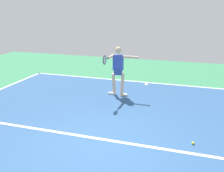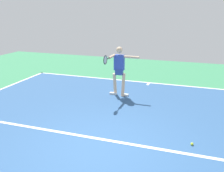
# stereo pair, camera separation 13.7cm
# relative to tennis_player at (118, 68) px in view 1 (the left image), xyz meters

# --- Properties ---
(ground_plane) EXTENTS (20.88, 20.88, 0.00)m
(ground_plane) POSITION_rel_tennis_player_xyz_m (-0.71, 3.59, -1.00)
(ground_plane) COLOR #388456
(court_surface) EXTENTS (10.50, 11.16, 0.00)m
(court_surface) POSITION_rel_tennis_player_xyz_m (-0.71, 3.59, -0.99)
(court_surface) COLOR #2D5484
(court_surface) RESTS_ON ground_plane
(court_line_baseline_near) EXTENTS (10.50, 0.10, 0.01)m
(court_line_baseline_near) POSITION_rel_tennis_player_xyz_m (-0.71, -1.94, -0.99)
(court_line_baseline_near) COLOR white
(court_line_baseline_near) RESTS_ON ground_plane
(court_line_service) EXTENTS (7.87, 0.10, 0.01)m
(court_line_service) POSITION_rel_tennis_player_xyz_m (-0.71, 3.16, -0.99)
(court_line_service) COLOR white
(court_line_service) RESTS_ON ground_plane
(court_line_centre_mark) EXTENTS (0.10, 0.30, 0.01)m
(court_line_centre_mark) POSITION_rel_tennis_player_xyz_m (-0.71, -1.74, -0.99)
(court_line_centre_mark) COLOR white
(court_line_centre_mark) RESTS_ON ground_plane
(tennis_player) EXTENTS (1.05, 1.16, 1.74)m
(tennis_player) POSITION_rel_tennis_player_xyz_m (0.00, 0.00, 0.00)
(tennis_player) COLOR beige
(tennis_player) RESTS_ON ground_plane
(tennis_ball_near_player) EXTENTS (0.07, 0.07, 0.07)m
(tennis_ball_near_player) POSITION_rel_tennis_player_xyz_m (-2.61, 2.76, -0.96)
(tennis_ball_near_player) COLOR #CCE033
(tennis_ball_near_player) RESTS_ON ground_plane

